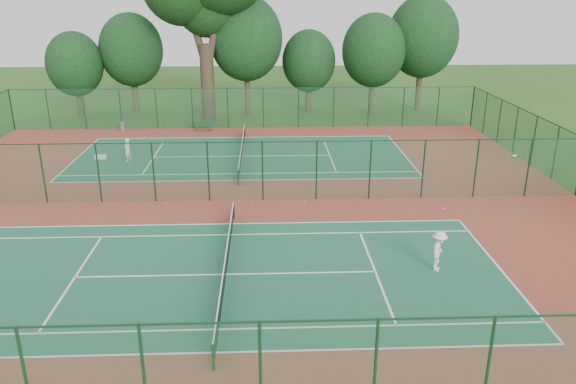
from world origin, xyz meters
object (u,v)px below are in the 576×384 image
Objects in this scene: trash_bin at (122,126)px; player_near at (439,251)px; player_far at (128,150)px; bench at (204,125)px; kit_bag at (100,157)px.

player_near is at bearing -52.98° from trash_bin.
trash_bin is (-2.51, 9.00, -0.42)m from player_far.
player_near is at bearing 66.89° from player_far.
trash_bin is at bearing 60.89° from player_near.
player_near reaches higher than bench.
trash_bin is at bearing -142.64° from player_far.
player_near reaches higher than player_far.
player_far is (-17.12, 17.04, -0.08)m from player_near.
player_near is 2.23× the size of kit_bag.
player_near is 24.16m from player_far.
bench is (6.94, -0.26, 0.09)m from trash_bin.
player_far is 2.02× the size of kit_bag.
player_far reaches higher than kit_bag.
trash_bin is 8.41m from kit_bag.
player_near reaches higher than trash_bin.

